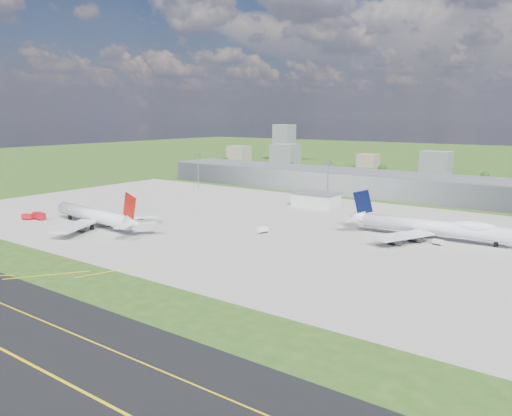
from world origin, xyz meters
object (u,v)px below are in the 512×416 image
Objects in this scene: airliner_blue_quad at (434,227)px; van_white_far at (438,242)px; van_white_near at (262,230)px; crash_tender at (28,217)px; airliner_red_twin at (96,216)px; tug_yellow at (141,218)px; fire_truck at (39,216)px.

airliner_blue_quad is 10.73m from van_white_far.
van_white_far is (73.65, 25.65, -0.23)m from van_white_near.
airliner_red_twin is at bearing -9.41° from crash_tender.
airliner_blue_quad is at bearing 127.26° from van_white_far.
airliner_red_twin reaches higher than tug_yellow.
van_white_near is (118.44, 48.27, -0.14)m from crash_tender.
airliner_red_twin is 25.80m from tug_yellow.
tug_yellow is at bearing -91.43° from airliner_red_twin.
airliner_red_twin is 15.80× the size of van_white_far.
airliner_blue_quad is at bearing -24.25° from tug_yellow.
airliner_blue_quad is 204.99m from crash_tender.
fire_truck is 2.03× the size of tug_yellow.
tug_yellow is 71.34m from van_white_near.
airliner_red_twin reaches higher than van_white_far.
airliner_red_twin reaches higher than fire_truck.
fire_truck is 53.83m from tug_yellow.
tug_yellow is at bearing 40.00° from fire_truck.
airliner_blue_quad is 16.34× the size of van_white_far.
airliner_red_twin is at bearing -146.85° from van_white_far.
van_white_near is at bearing -32.61° from tug_yellow.
airliner_blue_quad is at bearing -42.11° from van_white_near.
van_white_near is (70.19, 12.78, 0.44)m from tug_yellow.
fire_truck is 200.02m from van_white_far.
crash_tender is at bearing -159.89° from airliner_blue_quad.
van_white_far is (187.30, 70.17, -0.68)m from fire_truck.
crash_tender is 205.82m from van_white_far.
airliner_blue_quad is at bearing 1.43° from crash_tender.
airliner_red_twin is 0.97× the size of airliner_blue_quad.
airliner_blue_quad is 18.09× the size of tug_yellow.
crash_tender is at bearing -138.16° from fire_truck.
airliner_red_twin reaches higher than van_white_near.
airliner_blue_quad is 199.10m from fire_truck.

